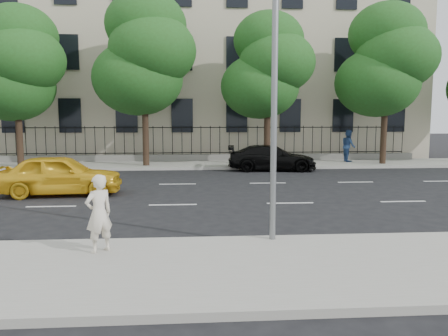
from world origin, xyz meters
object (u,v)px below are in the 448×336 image
object	(u,v)px
black_sedan	(272,158)
woman_near	(99,213)
yellow_taxi	(60,175)
street_light	(271,21)

from	to	relation	value
black_sedan	woman_near	xyz separation A→B (m)	(-6.26, -14.49, 0.27)
black_sedan	woman_near	distance (m)	15.78
yellow_taxi	black_sedan	distance (m)	11.55
street_light	yellow_taxi	world-z (taller)	street_light
yellow_taxi	woman_near	size ratio (longest dim) A/B	2.78
yellow_taxi	black_sedan	world-z (taller)	yellow_taxi
street_light	woman_near	world-z (taller)	street_light
black_sedan	yellow_taxi	bearing A→B (deg)	131.67
street_light	black_sedan	world-z (taller)	street_light
yellow_taxi	street_light	bearing A→B (deg)	-137.55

